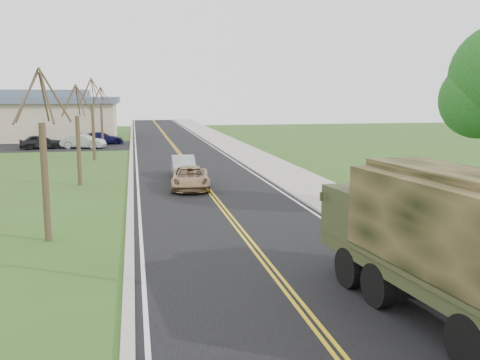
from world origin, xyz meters
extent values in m
plane|color=#304E1A|center=(0.00, 0.00, 0.00)|extent=(160.00, 160.00, 0.00)
cube|color=black|center=(0.00, 40.00, 0.01)|extent=(8.00, 120.00, 0.01)
cube|color=#9E998E|center=(4.15, 40.00, 0.06)|extent=(0.30, 120.00, 0.12)
cube|color=#9E998E|center=(5.90, 40.00, 0.05)|extent=(3.20, 120.00, 0.10)
cube|color=#9E998E|center=(-4.15, 40.00, 0.05)|extent=(0.30, 120.00, 0.10)
sphere|color=#154915|center=(10.20, 10.50, 4.95)|extent=(3.24, 3.24, 3.24)
cylinder|color=#38281C|center=(-7.00, 10.00, 2.10)|extent=(0.24, 0.24, 4.20)
cylinder|color=#38281C|center=(-6.52, 10.13, 5.13)|extent=(1.01, 0.33, 1.90)
cylinder|color=#38281C|center=(-6.97, 10.62, 5.05)|extent=(0.13, 1.29, 1.74)
cylinder|color=#38281C|center=(-7.46, 10.18, 5.13)|extent=(0.98, 0.43, 1.90)
cylinder|color=#38281C|center=(-7.39, 9.52, 5.05)|extent=(0.79, 1.05, 1.77)
cylinder|color=#38281C|center=(-6.73, 9.59, 5.13)|extent=(0.58, 0.90, 1.90)
cylinder|color=#38281C|center=(-7.00, 22.00, 1.98)|extent=(0.24, 0.24, 3.96)
cylinder|color=#38281C|center=(-6.55, 22.12, 4.83)|extent=(0.96, 0.32, 1.79)
cylinder|color=#38281C|center=(-6.97, 22.58, 4.76)|extent=(0.12, 1.22, 1.65)
cylinder|color=#38281C|center=(-7.43, 22.17, 4.83)|extent=(0.93, 0.41, 1.79)
cylinder|color=#38281C|center=(-7.37, 21.55, 4.76)|extent=(0.75, 0.99, 1.67)
cylinder|color=#38281C|center=(-6.75, 21.61, 4.83)|extent=(0.55, 0.85, 1.80)
cylinder|color=#38281C|center=(-7.00, 34.00, 2.22)|extent=(0.24, 0.24, 4.44)
cylinder|color=#38281C|center=(-6.50, 34.13, 5.42)|extent=(1.07, 0.35, 2.00)
cylinder|color=#38281C|center=(-6.97, 34.65, 5.34)|extent=(0.13, 1.36, 1.84)
cylinder|color=#38281C|center=(-7.49, 34.19, 5.42)|extent=(1.03, 0.46, 2.00)
cylinder|color=#38281C|center=(-7.41, 33.49, 5.34)|extent=(0.83, 1.10, 1.87)
cylinder|color=#38281C|center=(-6.72, 33.56, 5.42)|extent=(0.61, 0.95, 2.01)
cylinder|color=#38281C|center=(-7.00, 46.00, 2.04)|extent=(0.24, 0.24, 4.08)
cylinder|color=#38281C|center=(-6.54, 46.12, 4.98)|extent=(0.99, 0.33, 1.84)
cylinder|color=#38281C|center=(-6.97, 46.60, 4.91)|extent=(0.13, 1.25, 1.69)
cylinder|color=#38281C|center=(-7.45, 46.17, 4.98)|extent=(0.95, 0.42, 1.85)
cylinder|color=#38281C|center=(-7.38, 45.53, 4.91)|extent=(0.77, 1.02, 1.72)
cylinder|color=#38281C|center=(-6.74, 45.60, 4.98)|extent=(0.57, 0.88, 1.85)
cube|color=tan|center=(-16.00, 56.00, 2.10)|extent=(20.00, 12.00, 4.20)
cube|color=#475466|center=(-16.00, 56.00, 4.50)|extent=(21.00, 13.00, 0.70)
cube|color=#475466|center=(-16.00, 56.00, 5.20)|extent=(14.00, 8.00, 0.90)
cube|color=black|center=(-10.00, 46.00, 0.01)|extent=(18.00, 10.00, 0.02)
cylinder|color=black|center=(2.22, -1.07, 0.55)|extent=(0.47, 1.13, 1.10)
cylinder|color=black|center=(1.87, 2.11, 0.55)|extent=(0.47, 1.13, 1.10)
cylinder|color=black|center=(3.96, 2.34, 0.55)|extent=(0.47, 1.13, 1.10)
cylinder|color=black|center=(1.72, 3.51, 0.55)|extent=(0.47, 1.13, 1.10)
cylinder|color=black|center=(3.81, 3.74, 0.55)|extent=(0.47, 1.13, 1.10)
cube|color=#33391F|center=(2.98, 1.63, 1.05)|extent=(3.15, 7.23, 0.35)
cube|color=#33391F|center=(2.70, 4.17, 1.90)|extent=(2.60, 2.15, 1.40)
cube|color=black|center=(2.60, 5.06, 2.10)|extent=(2.20, 0.32, 0.70)
cube|color=#33391F|center=(3.08, 0.79, 1.30)|extent=(3.07, 5.55, 0.15)
cube|color=black|center=(3.08, 0.79, 2.35)|extent=(3.07, 5.55, 2.00)
cube|color=black|center=(3.08, 0.79, 3.40)|extent=(2.17, 5.45, 0.25)
imported|color=#9D8158|center=(-0.92, 19.46, 0.62)|extent=(2.44, 4.62, 1.24)
imported|color=#A7A7AB|center=(-0.88, 23.96, 0.66)|extent=(1.52, 4.07, 1.33)
imported|color=black|center=(-12.51, 43.89, 0.69)|extent=(4.29, 2.50, 1.37)
imported|color=#B1B1B6|center=(-8.66, 43.58, 0.68)|extent=(4.39, 2.57, 1.37)
imported|color=black|center=(-7.16, 47.51, 0.64)|extent=(4.71, 2.64, 1.29)
camera|label=1|loc=(-3.89, -9.50, 5.18)|focal=40.00mm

